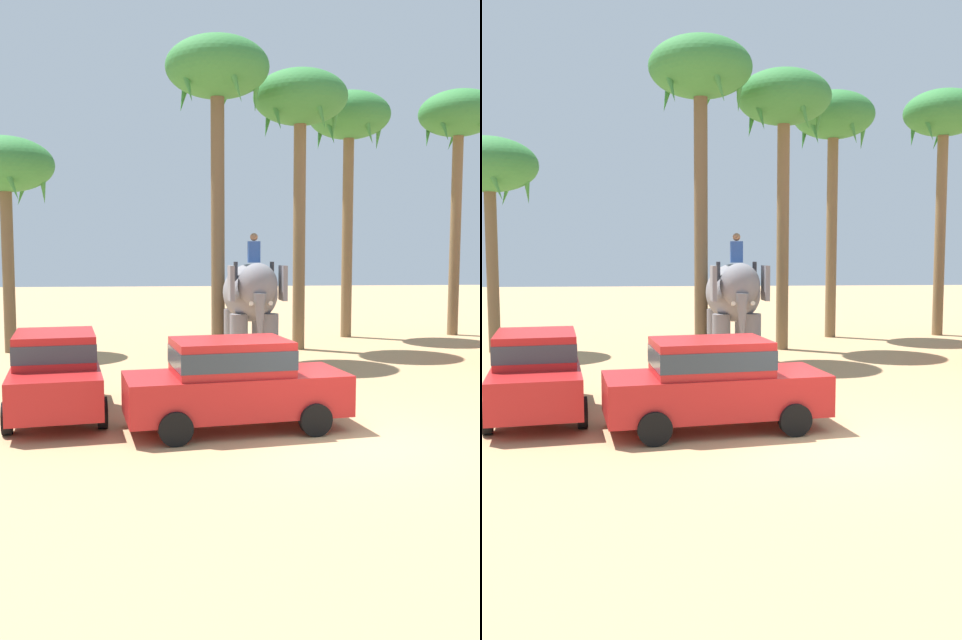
% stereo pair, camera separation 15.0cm
% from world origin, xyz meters
% --- Properties ---
extents(ground_plane, '(120.00, 120.00, 0.00)m').
position_xyz_m(ground_plane, '(0.00, 0.00, 0.00)').
color(ground_plane, tan).
extents(car_sedan_foreground, '(4.30, 2.32, 1.70)m').
position_xyz_m(car_sedan_foreground, '(-1.72, 0.99, 0.93)').
color(car_sedan_foreground, red).
rests_on(car_sedan_foreground, ground).
extents(car_parked_far_side, '(2.33, 4.31, 1.70)m').
position_xyz_m(car_parked_far_side, '(-5.21, 2.46, 0.93)').
color(car_parked_far_side, red).
rests_on(car_parked_far_side, ground).
extents(elephant_with_mahout, '(1.62, 3.86, 3.88)m').
position_xyz_m(elephant_with_mahout, '(-0.50, 8.13, 1.99)').
color(elephant_with_mahout, slate).
rests_on(elephant_with_mahout, ground).
extents(palm_tree_behind_elephant, '(3.20, 3.20, 9.89)m').
position_xyz_m(palm_tree_behind_elephant, '(-1.35, 9.69, 8.61)').
color(palm_tree_behind_elephant, brown).
rests_on(palm_tree_behind_elephant, ground).
extents(palm_tree_near_hut, '(3.20, 3.20, 9.46)m').
position_xyz_m(palm_tree_near_hut, '(1.58, 11.42, 8.23)').
color(palm_tree_near_hut, brown).
rests_on(palm_tree_near_hut, ground).
extents(palm_tree_left_of_road, '(3.20, 3.20, 9.83)m').
position_xyz_m(palm_tree_left_of_road, '(8.73, 14.90, 8.56)').
color(palm_tree_left_of_road, brown).
rests_on(palm_tree_left_of_road, ground).
extents(palm_tree_far_back, '(3.20, 3.20, 9.60)m').
position_xyz_m(palm_tree_far_back, '(4.17, 14.69, 8.36)').
color(palm_tree_far_back, brown).
rests_on(palm_tree_far_back, ground).
extents(palm_tree_leaning_seaward, '(3.20, 3.20, 7.14)m').
position_xyz_m(palm_tree_leaning_seaward, '(-8.21, 11.69, 6.07)').
color(palm_tree_leaning_seaward, brown).
rests_on(palm_tree_leaning_seaward, ground).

